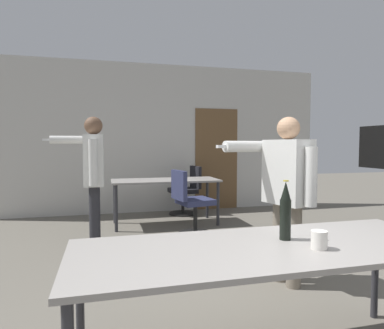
{
  "coord_description": "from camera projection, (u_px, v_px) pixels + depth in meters",
  "views": [
    {
      "loc": [
        -1.17,
        -1.5,
        1.32
      ],
      "look_at": [
        -0.2,
        2.18,
        1.1
      ],
      "focal_mm": 32.0,
      "sensor_mm": 36.0,
      "label": 1
    }
  ],
  "objects": [
    {
      "name": "drink_cup",
      "position": [
        319.0,
        240.0,
        1.89
      ],
      "size": [
        0.09,
        0.09,
        0.1
      ],
      "color": "silver",
      "rests_on": "conference_table_near"
    },
    {
      "name": "person_near_casual",
      "position": [
        286.0,
        185.0,
        3.2
      ],
      "size": [
        0.84,
        0.64,
        1.58
      ],
      "rotation": [
        0.0,
        0.0,
        1.83
      ],
      "color": "slate",
      "rests_on": "ground_plane"
    },
    {
      "name": "conference_table_far",
      "position": [
        166.0,
        184.0,
        5.64
      ],
      "size": [
        1.75,
        0.71,
        0.75
      ],
      "color": "gray",
      "rests_on": "ground_plane"
    },
    {
      "name": "back_wall",
      "position": [
        164.0,
        139.0,
        6.77
      ],
      "size": [
        6.55,
        0.12,
        2.88
      ],
      "color": "beige",
      "rests_on": "ground_plane"
    },
    {
      "name": "conference_table_near",
      "position": [
        270.0,
        255.0,
        1.97
      ],
      "size": [
        2.26,
        0.83,
        0.75
      ],
      "color": "gray",
      "rests_on": "ground_plane"
    },
    {
      "name": "beer_bottle",
      "position": [
        285.0,
        212.0,
        2.07
      ],
      "size": [
        0.07,
        0.07,
        0.36
      ],
      "color": "black",
      "rests_on": "conference_table_near"
    },
    {
      "name": "office_chair_side_rolled",
      "position": [
        191.0,
        205.0,
        4.95
      ],
      "size": [
        0.6,
        0.54,
        0.96
      ],
      "rotation": [
        0.0,
        0.0,
        4.9
      ],
      "color": "black",
      "rests_on": "ground_plane"
    },
    {
      "name": "office_chair_near_pushed",
      "position": [
        187.0,
        192.0,
        6.5
      ],
      "size": [
        0.58,
        0.52,
        0.91
      ],
      "rotation": [
        0.0,
        0.0,
        1.71
      ],
      "color": "black",
      "rests_on": "ground_plane"
    },
    {
      "name": "person_right_polo",
      "position": [
        93.0,
        170.0,
        4.28
      ],
      "size": [
        0.76,
        0.63,
        1.67
      ],
      "rotation": [
        0.0,
        0.0,
        1.55
      ],
      "color": "#28282D",
      "rests_on": "ground_plane"
    }
  ]
}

